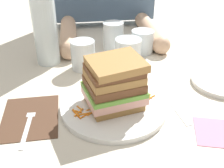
{
  "coord_description": "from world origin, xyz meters",
  "views": [
    {
      "loc": [
        -0.09,
        -0.56,
        0.39
      ],
      "look_at": [
        -0.01,
        0.01,
        0.05
      ],
      "focal_mm": 44.34,
      "sensor_mm": 36.0,
      "label": 1
    }
  ],
  "objects": [
    {
      "name": "knife",
      "position": [
        0.14,
        -0.01,
        0.0
      ],
      "size": [
        0.03,
        0.2,
        0.0
      ],
      "color": "silver",
      "rests_on": "ground_plane"
    },
    {
      "name": "carrot_shred_6",
      "position": [
        -0.07,
        -0.05,
        0.02
      ],
      "size": [
        0.02,
        0.02,
        0.0
      ],
      "primitive_type": "cylinder",
      "rotation": [
        0.0,
        1.57,
        3.83
      ],
      "color": "orange",
      "rests_on": "main_plate"
    },
    {
      "name": "empty_tumbler_0",
      "position": [
        0.14,
        0.31,
        0.04
      ],
      "size": [
        0.08,
        0.08,
        0.08
      ],
      "primitive_type": "cylinder",
      "color": "silver",
      "rests_on": "ground_plane"
    },
    {
      "name": "ground_plane",
      "position": [
        0.0,
        0.0,
        0.0
      ],
      "size": [
        3.0,
        3.0,
        0.0
      ],
      "primitive_type": "plane",
      "color": "beige"
    },
    {
      "name": "empty_tumbler_2",
      "position": [
        0.04,
        0.35,
        0.05
      ],
      "size": [
        0.07,
        0.07,
        0.1
      ],
      "primitive_type": "cylinder",
      "color": "silver",
      "rests_on": "ground_plane"
    },
    {
      "name": "carrot_shred_11",
      "position": [
        0.08,
        -0.0,
        0.02
      ],
      "size": [
        0.01,
        0.02,
        0.0
      ],
      "primitive_type": "cylinder",
      "rotation": [
        0.0,
        1.57,
        4.82
      ],
      "color": "orange",
      "rests_on": "main_plate"
    },
    {
      "name": "carrot_shred_9",
      "position": [
        0.06,
        -0.01,
        0.02
      ],
      "size": [
        0.03,
        0.01,
        0.0
      ],
      "primitive_type": "cylinder",
      "rotation": [
        0.0,
        1.57,
        3.38
      ],
      "color": "orange",
      "rests_on": "main_plate"
    },
    {
      "name": "carrot_shred_3",
      "position": [
        -0.09,
        -0.02,
        0.02
      ],
      "size": [
        0.01,
        0.02,
        0.0
      ],
      "primitive_type": "cylinder",
      "rotation": [
        0.0,
        1.57,
        5.32
      ],
      "color": "orange",
      "rests_on": "main_plate"
    },
    {
      "name": "carrot_shred_1",
      "position": [
        -0.1,
        -0.05,
        0.02
      ],
      "size": [
        0.02,
        0.03,
        0.0
      ],
      "primitive_type": "cylinder",
      "rotation": [
        0.0,
        1.57,
        5.21
      ],
      "color": "orange",
      "rests_on": "main_plate"
    },
    {
      "name": "carrot_shred_15",
      "position": [
        0.05,
        0.02,
        0.02
      ],
      "size": [
        0.02,
        0.01,
        0.0
      ],
      "primitive_type": "cylinder",
      "rotation": [
        0.0,
        1.57,
        6.05
      ],
      "color": "orange",
      "rests_on": "main_plate"
    },
    {
      "name": "carrot_shred_12",
      "position": [
        0.08,
        0.0,
        0.01
      ],
      "size": [
        0.03,
        0.01,
        0.0
      ],
      "primitive_type": "cylinder",
      "rotation": [
        0.0,
        1.57,
        5.98
      ],
      "color": "orange",
      "rests_on": "main_plate"
    },
    {
      "name": "carrot_shred_2",
      "position": [
        -0.06,
        -0.03,
        0.01
      ],
      "size": [
        0.03,
        0.01,
        0.0
      ],
      "primitive_type": "cylinder",
      "rotation": [
        0.0,
        1.57,
        0.26
      ],
      "color": "orange",
      "rests_on": "main_plate"
    },
    {
      "name": "empty_tumbler_1",
      "position": [
        -0.07,
        0.21,
        0.04
      ],
      "size": [
        0.07,
        0.07,
        0.09
      ],
      "primitive_type": "cylinder",
      "color": "silver",
      "rests_on": "ground_plane"
    },
    {
      "name": "carrot_shred_14",
      "position": [
        0.05,
        -0.02,
        0.01
      ],
      "size": [
        0.02,
        0.03,
        0.0
      ],
      "primitive_type": "cylinder",
      "rotation": [
        0.0,
        1.57,
        4.25
      ],
      "color": "orange",
      "rests_on": "main_plate"
    },
    {
      "name": "carrot_shred_7",
      "position": [
        -0.09,
        -0.04,
        0.02
      ],
      "size": [
        0.02,
        0.03,
        0.0
      ],
      "primitive_type": "cylinder",
      "rotation": [
        0.0,
        1.57,
        0.91
      ],
      "color": "orange",
      "rests_on": "main_plate"
    },
    {
      "name": "carrot_shred_5",
      "position": [
        -0.08,
        -0.05,
        0.02
      ],
      "size": [
        0.03,
        0.01,
        0.0
      ],
      "primitive_type": "cylinder",
      "rotation": [
        0.0,
        1.57,
        3.33
      ],
      "color": "orange",
      "rests_on": "main_plate"
    },
    {
      "name": "sandwich",
      "position": [
        -0.01,
        -0.02,
        0.07
      ],
      "size": [
        0.15,
        0.14,
        0.12
      ],
      "color": "#A87A42",
      "rests_on": "main_plate"
    },
    {
      "name": "napkin_dark",
      "position": [
        -0.21,
        -0.02,
        0.0
      ],
      "size": [
        0.13,
        0.17,
        0.0
      ],
      "primitive_type": "cube",
      "rotation": [
        0.0,
        0.0,
        0.02
      ],
      "color": "#4C3323",
      "rests_on": "ground_plane"
    },
    {
      "name": "carrot_shred_17",
      "position": [
        0.08,
        0.0,
        0.02
      ],
      "size": [
        0.02,
        0.03,
        0.0
      ],
      "primitive_type": "cylinder",
      "rotation": [
        0.0,
        1.57,
        1.13
      ],
      "color": "orange",
      "rests_on": "main_plate"
    },
    {
      "name": "carrot_shred_13",
      "position": [
        0.06,
        0.02,
        0.02
      ],
      "size": [
        0.02,
        0.01,
        0.0
      ],
      "primitive_type": "cylinder",
      "rotation": [
        0.0,
        1.57,
        3.59
      ],
      "color": "orange",
      "rests_on": "main_plate"
    },
    {
      "name": "napkin_pink",
      "position": [
        0.19,
        -0.13,
        0.0
      ],
      "size": [
        0.11,
        0.12,
        0.0
      ],
      "primitive_type": "cube",
      "rotation": [
        0.0,
        0.0,
        -0.29
      ],
      "color": "pink",
      "rests_on": "ground_plane"
    },
    {
      "name": "carrot_shred_8",
      "position": [
        -0.1,
        -0.04,
        0.02
      ],
      "size": [
        0.02,
        0.03,
        0.0
      ],
      "primitive_type": "cylinder",
      "rotation": [
        0.0,
        1.57,
        5.09
      ],
      "color": "orange",
      "rests_on": "main_plate"
    },
    {
      "name": "fork",
      "position": [
        -0.21,
        -0.04,
        0.0
      ],
      "size": [
        0.03,
        0.17,
        0.0
      ],
      "color": "silver",
      "rests_on": "napkin_dark"
    },
    {
      "name": "side_plate",
      "position": [
        0.31,
        0.06,
        0.01
      ],
      "size": [
        0.18,
        0.18,
        0.01
      ],
      "primitive_type": "cylinder",
      "color": "white",
      "rests_on": "ground_plane"
    },
    {
      "name": "carrot_shred_4",
      "position": [
        -0.08,
        -0.06,
        0.02
      ],
      "size": [
        0.02,
        0.02,
        0.0
      ],
      "primitive_type": "cylinder",
      "rotation": [
        0.0,
        1.57,
        3.8
      ],
      "color": "orange",
      "rests_on": "main_plate"
    },
    {
      "name": "main_plate",
      "position": [
        -0.01,
        -0.02,
        0.01
      ],
      "size": [
        0.26,
        0.26,
        0.01
      ],
      "primitive_type": "cylinder",
      "color": "white",
      "rests_on": "ground_plane"
    },
    {
      "name": "juice_glass",
      "position": [
        0.07,
        0.22,
        0.04
      ],
      "size": [
        0.08,
        0.08,
        0.08
      ],
      "color": "white",
      "rests_on": "ground_plane"
    },
    {
      "name": "water_bottle",
      "position": [
        -0.18,
        0.27,
        0.14
      ],
      "size": [
        0.07,
        0.07,
        0.31
      ],
      "color": "silver",
      "rests_on": "ground_plane"
    },
    {
      "name": "carrot_shred_16",
      "position": [
        0.09,
        -0.0,
        0.02
      ],
      "size": [
        0.02,
        0.02,
        0.0
      ],
      "primitive_type": "cylinder",
      "rotation": [
        0.0,
        1.57,
        0.58
      ],
      "color": "orange",
      "rests_on": "main_plate"
    },
    {
      "name": "carrot_shred_10",
      "position": [
        0.07,
        0.01,
        0.01
      ],
      "size": [
        0.03,
        0.01,
        0.0
      ],
      "primitive_type": "cylinder",
      "rotation": [
        0.0,
        1.57,
        0.25
      ],
      "color": "orange",
      "rests_on": "main_plate"
    },
    {
      "name": "carrot_shred_0",
      "position": [
        -0.1,
        -0.04,
        0.02
      ],
      "size": [
        0.02,
        0.02,
        0.0
      ],
      "primitive_type": "cylinder",
      "rotation": [
        0.0,
        1.57,
        5.71
      ],
      "color": "orange",
      "rests_on": "main_plate"
    }
  ]
}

